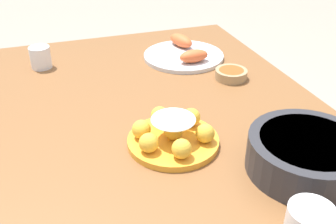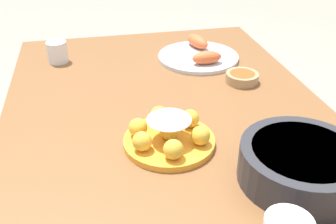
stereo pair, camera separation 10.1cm
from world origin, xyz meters
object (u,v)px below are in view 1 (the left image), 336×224
Objects in this scene: dining_table at (164,136)px; cup_near at (40,57)px; seafood_platter at (185,53)px; cake_plate at (173,134)px; serving_bowl at (307,154)px; sauce_bowl at (231,74)px.

cup_near is at bearing -142.50° from dining_table.
seafood_platter reaches higher than dining_table.
cake_plate is 0.63m from cup_near.
seafood_platter is at bearing 150.39° from dining_table.
serving_bowl is 0.92m from cup_near.
seafood_platter is at bearing -158.80° from sauce_bowl.
serving_bowl is (0.35, 0.21, 0.14)m from dining_table.
seafood_platter is (-0.33, 0.19, 0.11)m from dining_table.
seafood_platter is 3.86× the size of cup_near.
serving_bowl is 0.68m from seafood_platter.
serving_bowl is at bearing 34.63° from cup_near.
serving_bowl is 0.91× the size of seafood_platter.
sauce_bowl is (-0.47, 0.05, -0.03)m from serving_bowl.
serving_bowl is 0.47m from sauce_bowl.
dining_table is 0.52m from cup_near.
sauce_bowl is 0.22m from seafood_platter.
serving_bowl reaches higher than sauce_bowl.
sauce_bowl reaches higher than dining_table.
seafood_platter is (-0.68, -0.03, -0.03)m from serving_bowl.
cup_near is at bearing -145.37° from serving_bowl.
dining_table is at bearing 169.35° from cake_plate.
sauce_bowl is at bearing 21.20° from seafood_platter.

